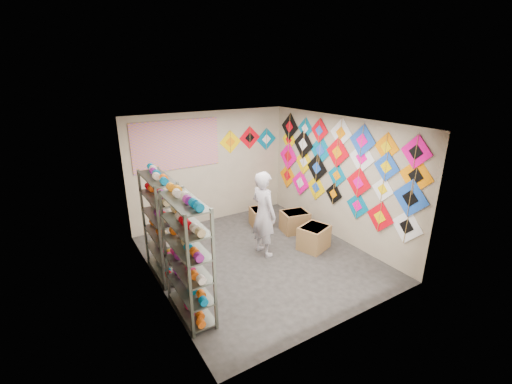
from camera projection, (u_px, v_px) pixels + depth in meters
ground at (260, 258)px, 6.91m from camera, size 4.50×4.50×0.00m
room_walls at (260, 180)px, 6.36m from camera, size 4.50×4.50×4.50m
shelf_rack_front at (188, 259)px, 5.04m from camera, size 0.40×1.10×1.90m
shelf_rack_back at (162, 227)px, 6.08m from camera, size 0.40×1.10×1.90m
string_spools at (173, 236)px, 5.53m from camera, size 0.12×2.36×0.12m
kite_wall_display at (336, 166)px, 7.37m from camera, size 0.06×4.28×2.07m
back_wall_kites at (249, 140)px, 8.60m from camera, size 1.63×0.02×0.68m
poster at (177, 145)px, 7.64m from camera, size 2.00×0.01×1.10m
shopkeeper at (264, 214)px, 6.80m from camera, size 0.74×0.57×1.76m
carton_a at (314, 237)px, 7.20m from camera, size 0.73×0.67×0.50m
carton_b at (295, 221)px, 7.99m from camera, size 0.68×0.59×0.49m
carton_c at (261, 217)px, 8.27m from camera, size 0.57×0.60×0.44m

